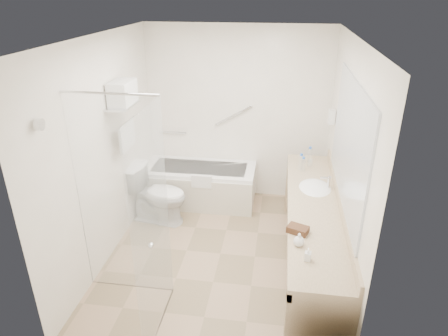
# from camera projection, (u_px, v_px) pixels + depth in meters

# --- Properties ---
(floor) EXTENTS (3.20, 3.20, 0.00)m
(floor) POSITION_uv_depth(u_px,v_px,m) (220.00, 254.00, 4.81)
(floor) COLOR tan
(floor) RESTS_ON ground
(ceiling) EXTENTS (2.60, 3.20, 0.10)m
(ceiling) POSITION_uv_depth(u_px,v_px,m) (219.00, 37.00, 3.76)
(ceiling) COLOR white
(ceiling) RESTS_ON wall_back
(wall_back) EXTENTS (2.60, 0.10, 2.50)m
(wall_back) POSITION_uv_depth(u_px,v_px,m) (237.00, 115.00, 5.72)
(wall_back) COLOR white
(wall_back) RESTS_ON ground
(wall_front) EXTENTS (2.60, 0.10, 2.50)m
(wall_front) POSITION_uv_depth(u_px,v_px,m) (185.00, 246.00, 2.85)
(wall_front) COLOR white
(wall_front) RESTS_ON ground
(wall_left) EXTENTS (0.10, 3.20, 2.50)m
(wall_left) POSITION_uv_depth(u_px,v_px,m) (105.00, 152.00, 4.46)
(wall_left) COLOR white
(wall_left) RESTS_ON ground
(wall_right) EXTENTS (0.10, 3.20, 2.50)m
(wall_right) POSITION_uv_depth(u_px,v_px,m) (344.00, 166.00, 4.11)
(wall_right) COLOR white
(wall_right) RESTS_ON ground
(bathtub) EXTENTS (1.60, 0.73, 0.59)m
(bathtub) POSITION_uv_depth(u_px,v_px,m) (200.00, 184.00, 5.87)
(bathtub) COLOR white
(bathtub) RESTS_ON floor
(grab_bar_short) EXTENTS (0.40, 0.03, 0.03)m
(grab_bar_short) POSITION_uv_depth(u_px,v_px,m) (173.00, 132.00, 5.94)
(grab_bar_short) COLOR silver
(grab_bar_short) RESTS_ON wall_back
(grab_bar_long) EXTENTS (0.53, 0.03, 0.33)m
(grab_bar_long) POSITION_uv_depth(u_px,v_px,m) (233.00, 116.00, 5.70)
(grab_bar_long) COLOR silver
(grab_bar_long) RESTS_ON wall_back
(shower_enclosure) EXTENTS (0.96, 0.91, 2.11)m
(shower_enclosure) POSITION_uv_depth(u_px,v_px,m) (136.00, 213.00, 3.61)
(shower_enclosure) COLOR silver
(shower_enclosure) RESTS_ON floor
(towel_shelf) EXTENTS (0.24, 0.55, 0.81)m
(towel_shelf) POSITION_uv_depth(u_px,v_px,m) (123.00, 100.00, 4.55)
(towel_shelf) COLOR silver
(towel_shelf) RESTS_ON wall_left
(vanity_counter) EXTENTS (0.55, 2.70, 0.95)m
(vanity_counter) POSITION_uv_depth(u_px,v_px,m) (312.00, 222.00, 4.27)
(vanity_counter) COLOR tan
(vanity_counter) RESTS_ON floor
(sink) EXTENTS (0.40, 0.52, 0.14)m
(sink) POSITION_uv_depth(u_px,v_px,m) (315.00, 190.00, 4.55)
(sink) COLOR white
(sink) RESTS_ON vanity_counter
(faucet) EXTENTS (0.03, 0.03, 0.14)m
(faucet) POSITION_uv_depth(u_px,v_px,m) (329.00, 182.00, 4.48)
(faucet) COLOR silver
(faucet) RESTS_ON vanity_counter
(mirror) EXTENTS (0.02, 2.00, 1.20)m
(mirror) POSITION_uv_depth(u_px,v_px,m) (349.00, 144.00, 3.85)
(mirror) COLOR #AEB4BA
(mirror) RESTS_ON wall_right
(hairdryer_unit) EXTENTS (0.08, 0.10, 0.18)m
(hairdryer_unit) POSITION_uv_depth(u_px,v_px,m) (332.00, 117.00, 4.98)
(hairdryer_unit) COLOR silver
(hairdryer_unit) RESTS_ON wall_right
(toilet) EXTENTS (0.86, 0.57, 0.78)m
(toilet) POSITION_uv_depth(u_px,v_px,m) (158.00, 195.00, 5.34)
(toilet) COLOR white
(toilet) RESTS_ON floor
(amenity_basket) EXTENTS (0.22, 0.19, 0.06)m
(amenity_basket) POSITION_uv_depth(u_px,v_px,m) (298.00, 229.00, 3.70)
(amenity_basket) COLOR #49281A
(amenity_basket) RESTS_ON vanity_counter
(soap_bottle_a) EXTENTS (0.07, 0.12, 0.05)m
(soap_bottle_a) POSITION_uv_depth(u_px,v_px,m) (308.00, 258.00, 3.33)
(soap_bottle_a) COLOR silver
(soap_bottle_a) RESTS_ON vanity_counter
(soap_bottle_b) EXTENTS (0.10, 0.12, 0.10)m
(soap_bottle_b) POSITION_uv_depth(u_px,v_px,m) (299.00, 241.00, 3.51)
(soap_bottle_b) COLOR silver
(soap_bottle_b) RESTS_ON vanity_counter
(water_bottle_left) EXTENTS (0.06, 0.06, 0.21)m
(water_bottle_left) POSITION_uv_depth(u_px,v_px,m) (301.00, 162.00, 4.95)
(water_bottle_left) COLOR silver
(water_bottle_left) RESTS_ON vanity_counter
(water_bottle_mid) EXTENTS (0.06, 0.06, 0.21)m
(water_bottle_mid) POSITION_uv_depth(u_px,v_px,m) (310.00, 155.00, 5.16)
(water_bottle_mid) COLOR silver
(water_bottle_mid) RESTS_ON vanity_counter
(water_bottle_right) EXTENTS (0.06, 0.06, 0.19)m
(water_bottle_right) POSITION_uv_depth(u_px,v_px,m) (303.00, 165.00, 4.90)
(water_bottle_right) COLOR silver
(water_bottle_right) RESTS_ON vanity_counter
(drinking_glass_near) EXTENTS (0.07, 0.07, 0.08)m
(drinking_glass_near) POSITION_uv_depth(u_px,v_px,m) (304.00, 159.00, 5.17)
(drinking_glass_near) COLOR silver
(drinking_glass_near) RESTS_ON vanity_counter
(drinking_glass_far) EXTENTS (0.08, 0.08, 0.09)m
(drinking_glass_far) POSITION_uv_depth(u_px,v_px,m) (310.00, 163.00, 5.05)
(drinking_glass_far) COLOR silver
(drinking_glass_far) RESTS_ON vanity_counter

